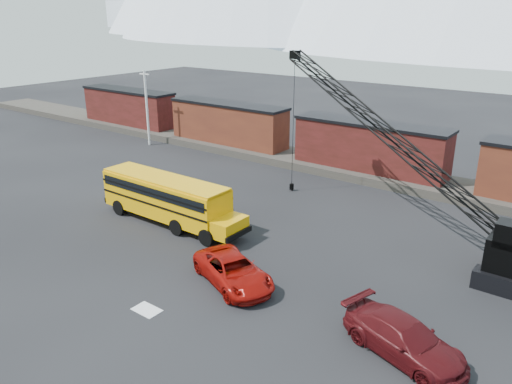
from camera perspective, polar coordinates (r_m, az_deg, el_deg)
ground at (r=28.24m, az=-6.89°, el=-9.35°), size 160.00×160.00×0.00m
gravel_berm at (r=45.21m, az=12.64°, el=2.18°), size 120.00×5.00×0.70m
boxcar_west_far at (r=64.19m, az=-14.34°, el=9.45°), size 13.70×3.10×4.17m
boxcar_west_near at (r=52.89m, az=-3.17°, el=7.90°), size 13.70×3.10×4.17m
boxcar_mid at (r=44.55m, az=12.87°, el=5.14°), size 13.70×3.10×4.17m
utility_pole at (r=55.37m, az=-12.37°, el=9.48°), size 1.40×0.24×8.00m
snow_patch at (r=25.61m, az=-12.37°, el=-13.02°), size 1.40×0.90×0.02m
school_bus at (r=34.41m, az=-9.94°, el=-0.71°), size 11.65×2.65×3.19m
red_pickup at (r=26.85m, az=-2.62°, el=-8.99°), size 6.09×4.48×1.54m
maroon_suv at (r=22.68m, az=16.56°, el=-15.76°), size 6.04×3.79×1.63m
crawler_crane at (r=32.96m, az=14.83°, el=6.40°), size 21.84×7.61×11.24m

